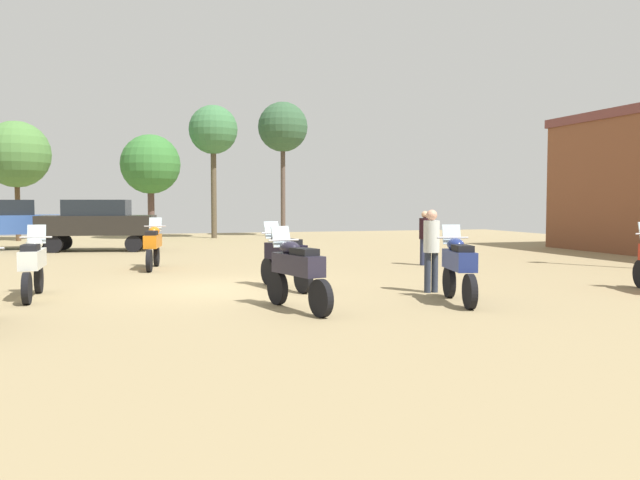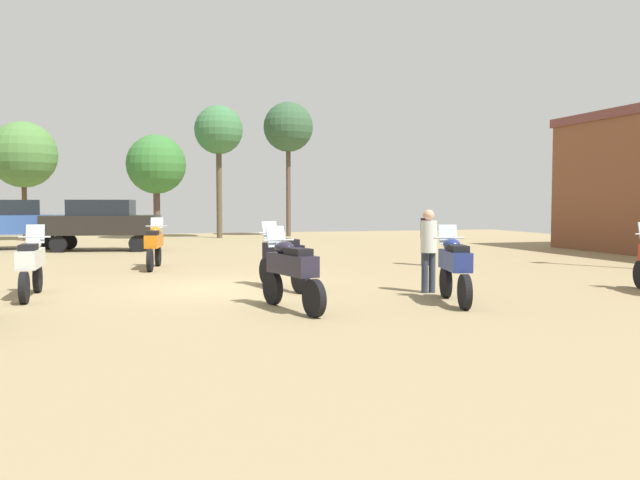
% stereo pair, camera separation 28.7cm
% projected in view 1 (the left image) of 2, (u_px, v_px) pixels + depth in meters
% --- Properties ---
extents(ground_plane, '(44.00, 52.00, 0.02)m').
position_uv_depth(ground_plane, '(232.00, 289.00, 14.53)').
color(ground_plane, '#94815A').
extents(motorcycle_1, '(0.70, 2.26, 1.46)m').
position_uv_depth(motorcycle_1, '(153.00, 244.00, 18.74)').
color(motorcycle_1, black).
rests_on(motorcycle_1, ground).
extents(motorcycle_2, '(0.62, 2.24, 1.45)m').
position_uv_depth(motorcycle_2, '(33.00, 263.00, 13.05)').
color(motorcycle_2, black).
rests_on(motorcycle_2, ground).
extents(motorcycle_4, '(0.78, 2.21, 1.47)m').
position_uv_depth(motorcycle_4, '(285.00, 256.00, 14.48)').
color(motorcycle_4, black).
rests_on(motorcycle_4, ground).
extents(motorcycle_6, '(0.77, 2.18, 1.48)m').
position_uv_depth(motorcycle_6, '(297.00, 270.00, 11.60)').
color(motorcycle_6, black).
rests_on(motorcycle_6, ground).
extents(motorcycle_8, '(0.74, 2.06, 1.47)m').
position_uv_depth(motorcycle_8, '(459.00, 265.00, 12.46)').
color(motorcycle_8, black).
rests_on(motorcycle_8, ground).
extents(car_2, '(4.50, 2.36, 2.00)m').
position_uv_depth(car_2, '(2.00, 221.00, 26.24)').
color(car_2, black).
rests_on(car_2, ground).
extents(car_3, '(4.54, 2.50, 2.00)m').
position_uv_depth(car_3, '(97.00, 221.00, 25.56)').
color(car_3, black).
rests_on(car_3, ground).
extents(person_1, '(0.35, 0.35, 1.76)m').
position_uv_depth(person_1, '(431.00, 244.00, 13.87)').
color(person_1, '#2A303F').
rests_on(person_1, ground).
extents(person_2, '(0.39, 0.39, 1.64)m').
position_uv_depth(person_2, '(425.00, 234.00, 19.85)').
color(person_2, '#20253D').
rests_on(person_2, ground).
extents(tree_1, '(2.55, 2.55, 6.98)m').
position_uv_depth(tree_1, '(213.00, 131.00, 34.44)').
color(tree_1, brown).
rests_on(tree_1, ground).
extents(tree_3, '(3.05, 3.05, 5.38)m').
position_uv_depth(tree_3, '(150.00, 165.00, 33.78)').
color(tree_3, brown).
rests_on(tree_3, ground).
extents(tree_4, '(3.24, 3.24, 5.85)m').
position_uv_depth(tree_4, '(16.00, 155.00, 32.00)').
color(tree_4, brown).
rests_on(tree_4, ground).
extents(tree_5, '(2.73, 2.73, 7.40)m').
position_uv_depth(tree_5, '(283.00, 128.00, 36.15)').
color(tree_5, '#504037').
rests_on(tree_5, ground).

